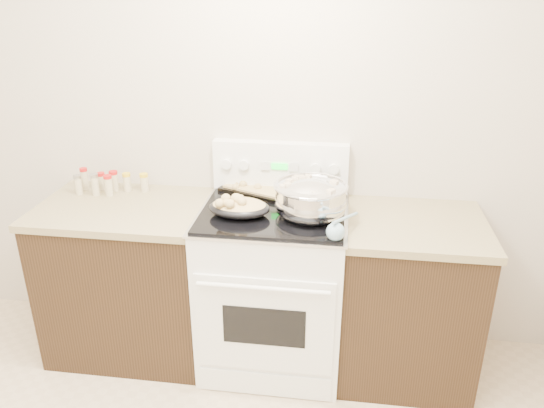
# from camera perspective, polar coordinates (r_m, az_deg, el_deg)

# --- Properties ---
(room_shell) EXTENTS (4.10, 3.60, 2.75)m
(room_shell) POSITION_cam_1_polar(r_m,az_deg,el_deg) (1.34, -23.68, 5.48)
(room_shell) COLOR beige
(room_shell) RESTS_ON ground
(counter_left) EXTENTS (0.93, 0.67, 0.92)m
(counter_left) POSITION_cam_1_polar(r_m,az_deg,el_deg) (3.21, -14.83, -7.63)
(counter_left) COLOR black
(counter_left) RESTS_ON ground
(counter_right) EXTENTS (0.73, 0.67, 0.92)m
(counter_right) POSITION_cam_1_polar(r_m,az_deg,el_deg) (3.01, 14.27, -9.76)
(counter_right) COLOR black
(counter_right) RESTS_ON ground
(kitchen_range) EXTENTS (0.78, 0.73, 1.22)m
(kitchen_range) POSITION_cam_1_polar(r_m,az_deg,el_deg) (2.99, 0.15, -8.61)
(kitchen_range) COLOR white
(kitchen_range) RESTS_ON ground
(mixing_bowl) EXTENTS (0.46, 0.46, 0.22)m
(mixing_bowl) POSITION_cam_1_polar(r_m,az_deg,el_deg) (2.68, 4.16, 0.46)
(mixing_bowl) COLOR silver
(mixing_bowl) RESTS_ON kitchen_range
(roasting_pan) EXTENTS (0.32, 0.23, 0.11)m
(roasting_pan) POSITION_cam_1_polar(r_m,az_deg,el_deg) (2.70, -3.60, -0.27)
(roasting_pan) COLOR black
(roasting_pan) RESTS_ON kitchen_range
(baking_sheet) EXTENTS (0.52, 0.44, 0.06)m
(baking_sheet) POSITION_cam_1_polar(r_m,az_deg,el_deg) (3.03, -0.98, 1.87)
(baking_sheet) COLOR black
(baking_sheet) RESTS_ON kitchen_range
(wooden_spoon) EXTENTS (0.19, 0.20, 0.04)m
(wooden_spoon) POSITION_cam_1_polar(r_m,az_deg,el_deg) (2.76, -4.27, -0.54)
(wooden_spoon) COLOR tan
(wooden_spoon) RESTS_ON kitchen_range
(blue_ladle) EXTENTS (0.15, 0.28, 0.11)m
(blue_ladle) POSITION_cam_1_polar(r_m,az_deg,el_deg) (2.49, 6.95, -2.84)
(blue_ladle) COLOR #7BA0B8
(blue_ladle) RESTS_ON kitchen_range
(spice_jars) EXTENTS (0.40, 0.14, 0.13)m
(spice_jars) POSITION_cam_1_polar(r_m,az_deg,el_deg) (3.19, -17.27, 2.23)
(spice_jars) COLOR #BFB28C
(spice_jars) RESTS_ON counter_left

